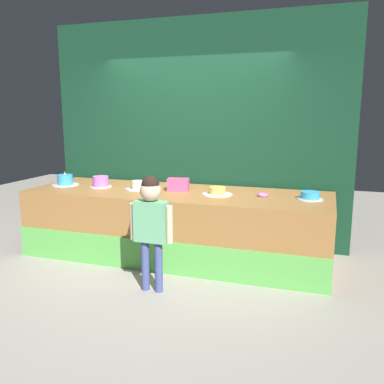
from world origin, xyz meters
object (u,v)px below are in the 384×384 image
(cake_center, at_px, (137,186))
(cake_far_right, at_px, (310,196))
(child_figure, at_px, (151,218))
(cake_left, at_px, (101,182))
(donut, at_px, (263,195))
(cake_right, at_px, (217,192))
(cake_far_left, at_px, (65,181))
(pink_box, at_px, (178,185))

(cake_center, xyz_separation_m, cake_far_right, (2.09, 0.05, -0.00))
(child_figure, xyz_separation_m, cake_left, (-1.18, 1.04, 0.13))
(donut, xyz_separation_m, cake_right, (-0.52, -0.07, 0.02))
(donut, relative_size, cake_far_left, 0.36)
(child_figure, distance_m, cake_right, 1.10)
(cake_right, xyz_separation_m, cake_far_right, (1.05, 0.07, 0.00))
(pink_box, relative_size, cake_far_right, 0.90)
(child_figure, bearing_deg, cake_far_right, 37.38)
(cake_far_left, distance_m, cake_far_right, 3.14)
(cake_far_left, xyz_separation_m, cake_far_right, (3.14, 0.08, -0.02))
(cake_right, bearing_deg, cake_center, 178.88)
(cake_left, distance_m, cake_right, 1.57)
(child_figure, distance_m, cake_center, 1.24)
(cake_far_left, height_order, cake_right, cake_far_left)
(child_figure, height_order, pink_box, child_figure)
(cake_far_left, relative_size, cake_right, 0.98)
(pink_box, bearing_deg, cake_left, -175.97)
(pink_box, distance_m, cake_right, 0.53)
(pink_box, height_order, cake_center, pink_box)
(cake_center, distance_m, cake_far_right, 2.09)
(cake_far_right, bearing_deg, pink_box, 179.40)
(child_figure, xyz_separation_m, cake_center, (-0.65, 1.05, 0.10))
(pink_box, distance_m, donut, 1.05)
(donut, distance_m, cake_far_right, 0.52)
(pink_box, bearing_deg, cake_right, -9.68)
(donut, height_order, cake_right, cake_right)
(cake_far_left, bearing_deg, cake_center, 1.62)
(pink_box, relative_size, cake_center, 0.80)
(cake_center, height_order, cake_far_right, cake_center)
(pink_box, xyz_separation_m, cake_far_right, (1.57, -0.02, -0.04))
(cake_left, bearing_deg, donut, 1.53)
(cake_far_right, bearing_deg, child_figure, -142.62)
(cake_right, height_order, cake_far_right, cake_right)
(pink_box, relative_size, cake_right, 0.72)
(child_figure, distance_m, donut, 1.43)
(cake_right, bearing_deg, cake_left, 179.43)
(pink_box, height_order, cake_far_left, cake_far_left)
(child_figure, xyz_separation_m, donut, (0.92, 1.10, 0.08))
(cake_far_left, xyz_separation_m, cake_left, (0.52, 0.02, 0.00))
(pink_box, relative_size, cake_far_left, 0.73)
(pink_box, height_order, cake_far_right, pink_box)
(child_figure, height_order, cake_far_right, child_figure)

